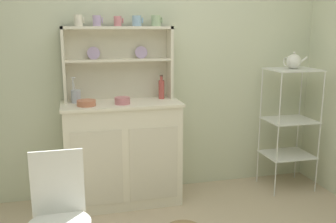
{
  "coord_description": "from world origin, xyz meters",
  "views": [
    {
      "loc": [
        -0.74,
        -1.83,
        1.55
      ],
      "look_at": [
        0.0,
        1.12,
        0.87
      ],
      "focal_mm": 40.79,
      "sensor_mm": 36.0,
      "label": 1
    }
  ],
  "objects_px": {
    "hutch_cabinet": "(123,152)",
    "porcelain_teapot": "(294,61)",
    "bowl_mixing_large": "(86,103)",
    "cup_cream_0": "(79,20)",
    "bakers_rack": "(290,115)",
    "utensil_jar": "(76,96)",
    "wire_chair": "(59,210)",
    "jam_bottle": "(161,89)",
    "hutch_shelf_unit": "(118,57)"
  },
  "relations": [
    {
      "from": "cup_cream_0",
      "to": "jam_bottle",
      "type": "height_order",
      "value": "cup_cream_0"
    },
    {
      "from": "bowl_mixing_large",
      "to": "porcelain_teapot",
      "type": "height_order",
      "value": "porcelain_teapot"
    },
    {
      "from": "bowl_mixing_large",
      "to": "hutch_cabinet",
      "type": "bearing_deg",
      "value": 13.96
    },
    {
      "from": "hutch_cabinet",
      "to": "jam_bottle",
      "type": "bearing_deg",
      "value": 13.01
    },
    {
      "from": "hutch_shelf_unit",
      "to": "bowl_mixing_large",
      "type": "height_order",
      "value": "hutch_shelf_unit"
    },
    {
      "from": "bakers_rack",
      "to": "porcelain_teapot",
      "type": "xyz_separation_m",
      "value": [
        -0.0,
        -0.0,
        0.5
      ]
    },
    {
      "from": "wire_chair",
      "to": "cup_cream_0",
      "type": "relative_size",
      "value": 9.16
    },
    {
      "from": "porcelain_teapot",
      "to": "bowl_mixing_large",
      "type": "bearing_deg",
      "value": -179.71
    },
    {
      "from": "jam_bottle",
      "to": "bakers_rack",
      "type": "bearing_deg",
      "value": -7.02
    },
    {
      "from": "cup_cream_0",
      "to": "bowl_mixing_large",
      "type": "bearing_deg",
      "value": -82.69
    },
    {
      "from": "bakers_rack",
      "to": "jam_bottle",
      "type": "distance_m",
      "value": 1.26
    },
    {
      "from": "hutch_shelf_unit",
      "to": "porcelain_teapot",
      "type": "relative_size",
      "value": 4.15
    },
    {
      "from": "wire_chair",
      "to": "bowl_mixing_large",
      "type": "relative_size",
      "value": 5.54
    },
    {
      "from": "hutch_cabinet",
      "to": "porcelain_teapot",
      "type": "distance_m",
      "value": 1.77
    },
    {
      "from": "hutch_shelf_unit",
      "to": "bowl_mixing_large",
      "type": "xyz_separation_m",
      "value": [
        -0.29,
        -0.24,
        -0.35
      ]
    },
    {
      "from": "bakers_rack",
      "to": "porcelain_teapot",
      "type": "relative_size",
      "value": 5.13
    },
    {
      "from": "cup_cream_0",
      "to": "utensil_jar",
      "type": "xyz_separation_m",
      "value": [
        -0.05,
        -0.04,
        -0.62
      ]
    },
    {
      "from": "wire_chair",
      "to": "jam_bottle",
      "type": "distance_m",
      "value": 1.55
    },
    {
      "from": "bowl_mixing_large",
      "to": "jam_bottle",
      "type": "height_order",
      "value": "jam_bottle"
    },
    {
      "from": "hutch_cabinet",
      "to": "cup_cream_0",
      "type": "distance_m",
      "value": 1.18
    },
    {
      "from": "hutch_cabinet",
      "to": "porcelain_teapot",
      "type": "xyz_separation_m",
      "value": [
        1.59,
        -0.06,
        0.76
      ]
    },
    {
      "from": "utensil_jar",
      "to": "cup_cream_0",
      "type": "bearing_deg",
      "value": 39.32
    },
    {
      "from": "hutch_cabinet",
      "to": "porcelain_teapot",
      "type": "relative_size",
      "value": 4.46
    },
    {
      "from": "utensil_jar",
      "to": "porcelain_teapot",
      "type": "distance_m",
      "value": 1.99
    },
    {
      "from": "porcelain_teapot",
      "to": "hutch_cabinet",
      "type": "bearing_deg",
      "value": 177.71
    },
    {
      "from": "hutch_cabinet",
      "to": "jam_bottle",
      "type": "distance_m",
      "value": 0.66
    },
    {
      "from": "cup_cream_0",
      "to": "utensil_jar",
      "type": "bearing_deg",
      "value": -140.68
    },
    {
      "from": "hutch_shelf_unit",
      "to": "bowl_mixing_large",
      "type": "bearing_deg",
      "value": -141.36
    },
    {
      "from": "hutch_shelf_unit",
      "to": "porcelain_teapot",
      "type": "xyz_separation_m",
      "value": [
        1.59,
        -0.23,
        -0.05
      ]
    },
    {
      "from": "porcelain_teapot",
      "to": "cup_cream_0",
      "type": "bearing_deg",
      "value": 174.44
    },
    {
      "from": "wire_chair",
      "to": "bowl_mixing_large",
      "type": "height_order",
      "value": "bowl_mixing_large"
    },
    {
      "from": "hutch_cabinet",
      "to": "jam_bottle",
      "type": "height_order",
      "value": "jam_bottle"
    },
    {
      "from": "hutch_cabinet",
      "to": "bakers_rack",
      "type": "xyz_separation_m",
      "value": [
        1.59,
        -0.06,
        0.26
      ]
    },
    {
      "from": "cup_cream_0",
      "to": "utensil_jar",
      "type": "distance_m",
      "value": 0.63
    },
    {
      "from": "bakers_rack",
      "to": "utensil_jar",
      "type": "xyz_separation_m",
      "value": [
        -1.97,
        0.14,
        0.24
      ]
    },
    {
      "from": "hutch_shelf_unit",
      "to": "wire_chair",
      "type": "distance_m",
      "value": 1.55
    },
    {
      "from": "hutch_cabinet",
      "to": "porcelain_teapot",
      "type": "height_order",
      "value": "porcelain_teapot"
    },
    {
      "from": "hutch_shelf_unit",
      "to": "bakers_rack",
      "type": "distance_m",
      "value": 1.7
    },
    {
      "from": "bowl_mixing_large",
      "to": "jam_bottle",
      "type": "xyz_separation_m",
      "value": [
        0.67,
        0.16,
        0.07
      ]
    },
    {
      "from": "wire_chair",
      "to": "cup_cream_0",
      "type": "bearing_deg",
      "value": 78.06
    },
    {
      "from": "bakers_rack",
      "to": "utensil_jar",
      "type": "bearing_deg",
      "value": 175.88
    },
    {
      "from": "hutch_shelf_unit",
      "to": "cup_cream_0",
      "type": "distance_m",
      "value": 0.45
    },
    {
      "from": "cup_cream_0",
      "to": "porcelain_teapot",
      "type": "relative_size",
      "value": 0.41
    },
    {
      "from": "jam_bottle",
      "to": "utensil_jar",
      "type": "xyz_separation_m",
      "value": [
        -0.75,
        -0.01,
        -0.03
      ]
    },
    {
      "from": "hutch_shelf_unit",
      "to": "jam_bottle",
      "type": "relative_size",
      "value": 4.4
    },
    {
      "from": "hutch_shelf_unit",
      "to": "utensil_jar",
      "type": "relative_size",
      "value": 4.25
    },
    {
      "from": "wire_chair",
      "to": "utensil_jar",
      "type": "height_order",
      "value": "utensil_jar"
    },
    {
      "from": "hutch_shelf_unit",
      "to": "utensil_jar",
      "type": "height_order",
      "value": "hutch_shelf_unit"
    },
    {
      "from": "bowl_mixing_large",
      "to": "hutch_shelf_unit",
      "type": "bearing_deg",
      "value": 38.64
    },
    {
      "from": "hutch_cabinet",
      "to": "utensil_jar",
      "type": "height_order",
      "value": "utensil_jar"
    }
  ]
}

